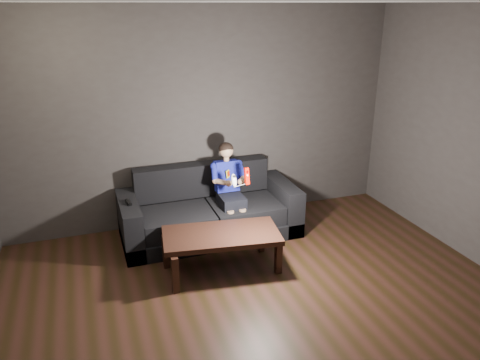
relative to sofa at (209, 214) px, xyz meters
name	(u,v)px	position (x,y,z in m)	size (l,w,h in m)	color
floor	(282,332)	(0.09, -2.01, -0.27)	(5.00, 5.00, 0.00)	black
back_wall	(203,118)	(0.09, 0.49, 1.08)	(5.00, 0.04, 2.70)	#393231
ceiling	(295,2)	(0.09, -2.01, 2.43)	(5.00, 5.00, 0.02)	silver
sofa	(209,214)	(0.00, 0.00, 0.00)	(2.13, 0.92, 0.82)	black
child	(229,182)	(0.24, -0.06, 0.42)	(0.42, 0.52, 1.04)	black
wii_remote_red	(247,176)	(0.32, -0.46, 0.62)	(0.05, 0.08, 0.20)	#F21000
nunchuk_white	(234,180)	(0.17, -0.46, 0.58)	(0.09, 0.11, 0.16)	white
wii_remote_black	(128,202)	(-0.96, -0.08, 0.33)	(0.06, 0.16, 0.03)	black
coffee_table	(221,238)	(-0.11, -0.86, 0.11)	(1.28, 0.77, 0.44)	black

